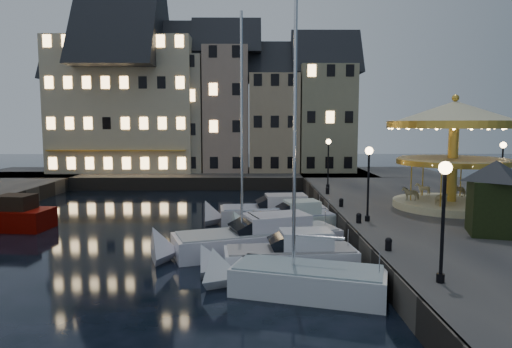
{
  "coord_description": "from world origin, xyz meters",
  "views": [
    {
      "loc": [
        0.75,
        -24.1,
        6.69
      ],
      "look_at": [
        1.0,
        8.0,
        3.2
      ],
      "focal_mm": 32.0,
      "sensor_mm": 36.0,
      "label": 1
    }
  ],
  "objects_px": {
    "streetlamp_b": "(369,173)",
    "motorboat_c": "(251,240)",
    "bollard_d": "(328,190)",
    "motorboat_a": "(294,281)",
    "motorboat_d": "(286,222)",
    "ticket_kiosk": "(495,185)",
    "motorboat_e": "(267,214)",
    "streetlamp_d": "(502,162)",
    "motorboat_b": "(281,259)",
    "bollard_b": "(359,218)",
    "streetlamp_a": "(444,204)",
    "bollard_a": "(388,243)",
    "streetlamp_c": "(328,156)",
    "bollard_c": "(341,202)",
    "carousel": "(454,134)"
  },
  "relations": [
    {
      "from": "bollard_a",
      "to": "motorboat_e",
      "type": "xyz_separation_m",
      "value": [
        -4.84,
        11.43,
        -0.96
      ]
    },
    {
      "from": "streetlamp_b",
      "to": "motorboat_e",
      "type": "xyz_separation_m",
      "value": [
        -5.44,
        5.43,
        -3.37
      ]
    },
    {
      "from": "streetlamp_b",
      "to": "bollard_d",
      "type": "distance_m",
      "value": 10.3
    },
    {
      "from": "streetlamp_a",
      "to": "carousel",
      "type": "distance_m",
      "value": 15.56
    },
    {
      "from": "motorboat_b",
      "to": "carousel",
      "type": "xyz_separation_m",
      "value": [
        11.6,
        9.12,
        5.46
      ]
    },
    {
      "from": "motorboat_b",
      "to": "motorboat_d",
      "type": "distance_m",
      "value": 7.96
    },
    {
      "from": "streetlamp_c",
      "to": "streetlamp_d",
      "type": "height_order",
      "value": "same"
    },
    {
      "from": "bollard_c",
      "to": "motorboat_c",
      "type": "bearing_deg",
      "value": -133.52
    },
    {
      "from": "streetlamp_d",
      "to": "carousel",
      "type": "relative_size",
      "value": 0.5
    },
    {
      "from": "streetlamp_a",
      "to": "bollard_a",
      "type": "relative_size",
      "value": 7.32
    },
    {
      "from": "bollard_b",
      "to": "motorboat_e",
      "type": "height_order",
      "value": "motorboat_e"
    },
    {
      "from": "streetlamp_d",
      "to": "motorboat_e",
      "type": "bearing_deg",
      "value": -174.65
    },
    {
      "from": "motorboat_a",
      "to": "bollard_a",
      "type": "bearing_deg",
      "value": 21.01
    },
    {
      "from": "motorboat_a",
      "to": "carousel",
      "type": "height_order",
      "value": "motorboat_a"
    },
    {
      "from": "streetlamp_a",
      "to": "streetlamp_b",
      "type": "distance_m",
      "value": 10.0
    },
    {
      "from": "motorboat_c",
      "to": "motorboat_d",
      "type": "distance_m",
      "value": 5.04
    },
    {
      "from": "streetlamp_b",
      "to": "motorboat_c",
      "type": "height_order",
      "value": "motorboat_c"
    },
    {
      "from": "streetlamp_b",
      "to": "motorboat_d",
      "type": "bearing_deg",
      "value": 147.36
    },
    {
      "from": "streetlamp_a",
      "to": "motorboat_b",
      "type": "height_order",
      "value": "streetlamp_a"
    },
    {
      "from": "bollard_b",
      "to": "carousel",
      "type": "relative_size",
      "value": 0.07
    },
    {
      "from": "ticket_kiosk",
      "to": "streetlamp_c",
      "type": "bearing_deg",
      "value": 107.87
    },
    {
      "from": "bollard_b",
      "to": "ticket_kiosk",
      "type": "xyz_separation_m",
      "value": [
        5.98,
        -2.7,
        2.17
      ]
    },
    {
      "from": "bollard_a",
      "to": "motorboat_c",
      "type": "xyz_separation_m",
      "value": [
        -5.94,
        4.25,
        -0.92
      ]
    },
    {
      "from": "motorboat_a",
      "to": "motorboat_c",
      "type": "bearing_deg",
      "value": 106.41
    },
    {
      "from": "bollard_d",
      "to": "motorboat_c",
      "type": "xyz_separation_m",
      "value": [
        -5.94,
        -11.75,
        -0.92
      ]
    },
    {
      "from": "streetlamp_b",
      "to": "bollard_c",
      "type": "bearing_deg",
      "value": 97.59
    },
    {
      "from": "streetlamp_b",
      "to": "motorboat_e",
      "type": "height_order",
      "value": "streetlamp_b"
    },
    {
      "from": "streetlamp_a",
      "to": "streetlamp_c",
      "type": "xyz_separation_m",
      "value": [
        0.0,
        23.5,
        0.0
      ]
    },
    {
      "from": "motorboat_d",
      "to": "streetlamp_d",
      "type": "bearing_deg",
      "value": 14.97
    },
    {
      "from": "streetlamp_a",
      "to": "bollard_c",
      "type": "bearing_deg",
      "value": 92.37
    },
    {
      "from": "bollard_a",
      "to": "bollard_d",
      "type": "xyz_separation_m",
      "value": [
        0.0,
        16.0,
        0.0
      ]
    },
    {
      "from": "streetlamp_c",
      "to": "motorboat_b",
      "type": "relative_size",
      "value": 0.59
    },
    {
      "from": "streetlamp_a",
      "to": "bollard_c",
      "type": "distance_m",
      "value": 14.71
    },
    {
      "from": "streetlamp_d",
      "to": "bollard_b",
      "type": "relative_size",
      "value": 7.32
    },
    {
      "from": "motorboat_c",
      "to": "ticket_kiosk",
      "type": "height_order",
      "value": "motorboat_c"
    },
    {
      "from": "streetlamp_a",
      "to": "streetlamp_c",
      "type": "distance_m",
      "value": 23.5
    },
    {
      "from": "streetlamp_a",
      "to": "bollard_d",
      "type": "height_order",
      "value": "streetlamp_a"
    },
    {
      "from": "bollard_b",
      "to": "motorboat_a",
      "type": "distance_m",
      "value": 8.34
    },
    {
      "from": "streetlamp_b",
      "to": "motorboat_c",
      "type": "relative_size",
      "value": 0.32
    },
    {
      "from": "streetlamp_a",
      "to": "motorboat_a",
      "type": "relative_size",
      "value": 0.36
    },
    {
      "from": "bollard_b",
      "to": "streetlamp_a",
      "type": "bearing_deg",
      "value": -86.39
    },
    {
      "from": "bollard_c",
      "to": "motorboat_e",
      "type": "distance_m",
      "value": 5.02
    },
    {
      "from": "motorboat_b",
      "to": "streetlamp_d",
      "type": "bearing_deg",
      "value": 36.34
    },
    {
      "from": "streetlamp_b",
      "to": "bollard_b",
      "type": "bearing_deg",
      "value": -140.19
    },
    {
      "from": "streetlamp_c",
      "to": "bollard_d",
      "type": "xyz_separation_m",
      "value": [
        -0.6,
        -3.5,
        -2.41
      ]
    },
    {
      "from": "motorboat_b",
      "to": "ticket_kiosk",
      "type": "distance_m",
      "value": 11.17
    },
    {
      "from": "bollard_c",
      "to": "bollard_d",
      "type": "distance_m",
      "value": 5.5
    },
    {
      "from": "streetlamp_b",
      "to": "motorboat_b",
      "type": "distance_m",
      "value": 8.02
    },
    {
      "from": "bollard_d",
      "to": "motorboat_a",
      "type": "bearing_deg",
      "value": -103.44
    },
    {
      "from": "streetlamp_d",
      "to": "motorboat_c",
      "type": "bearing_deg",
      "value": -153.86
    }
  ]
}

